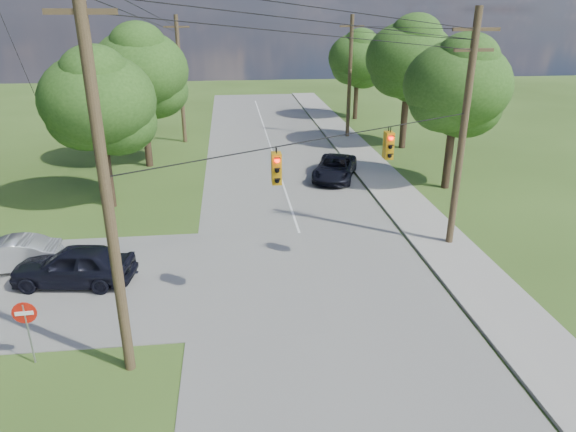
{
  "coord_description": "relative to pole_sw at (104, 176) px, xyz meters",
  "views": [
    {
      "loc": [
        -1.21,
        -13.1,
        10.34
      ],
      "look_at": [
        0.86,
        5.0,
        3.0
      ],
      "focal_mm": 32.0,
      "sensor_mm": 36.0,
      "label": 1
    }
  ],
  "objects": [
    {
      "name": "ground",
      "position": [
        4.6,
        -0.4,
        -6.23
      ],
      "size": [
        140.0,
        140.0,
        0.0
      ],
      "primitive_type": "plane",
      "color": "#314C19",
      "rests_on": "ground"
    },
    {
      "name": "main_road",
      "position": [
        6.6,
        4.6,
        -6.21
      ],
      "size": [
        10.0,
        100.0,
        0.03
      ],
      "primitive_type": "cube",
      "color": "gray",
      "rests_on": "ground"
    },
    {
      "name": "sidewalk_east",
      "position": [
        13.3,
        4.6,
        -6.17
      ],
      "size": [
        2.6,
        100.0,
        0.12
      ],
      "primitive_type": "cube",
      "color": "gray",
      "rests_on": "ground"
    },
    {
      "name": "pole_sw",
      "position": [
        0.0,
        0.0,
        0.0
      ],
      "size": [
        2.0,
        0.32,
        12.0
      ],
      "color": "brown",
      "rests_on": "ground"
    },
    {
      "name": "pole_ne",
      "position": [
        13.5,
        7.6,
        -0.76
      ],
      "size": [
        2.0,
        0.32,
        10.5
      ],
      "color": "brown",
      "rests_on": "ground"
    },
    {
      "name": "pole_north_e",
      "position": [
        13.5,
        29.6,
        -1.1
      ],
      "size": [
        2.0,
        0.32,
        10.0
      ],
      "color": "brown",
      "rests_on": "ground"
    },
    {
      "name": "pole_north_w",
      "position": [
        -0.4,
        29.6,
        -1.1
      ],
      "size": [
        2.0,
        0.32,
        10.0
      ],
      "color": "brown",
      "rests_on": "ground"
    },
    {
      "name": "power_lines",
      "position": [
        6.1,
        11.14,
        2.93
      ],
      "size": [
        13.93,
        29.62,
        4.93
      ],
      "color": "black",
      "rests_on": "ground"
    },
    {
      "name": "traffic_signals",
      "position": [
        7.15,
        4.03,
        -0.73
      ],
      "size": [
        4.91,
        3.27,
        1.05
      ],
      "color": "#C3880B",
      "rests_on": "ground"
    },
    {
      "name": "tree_w_near",
      "position": [
        -3.4,
        14.6,
        -0.3
      ],
      "size": [
        6.0,
        6.0,
        8.4
      ],
      "color": "#402B20",
      "rests_on": "ground"
    },
    {
      "name": "tree_w_mid",
      "position": [
        -2.4,
        22.6,
        0.35
      ],
      "size": [
        6.4,
        6.4,
        9.22
      ],
      "color": "#402B20",
      "rests_on": "ground"
    },
    {
      "name": "tree_w_far",
      "position": [
        -4.4,
        32.6,
        0.02
      ],
      "size": [
        6.0,
        6.0,
        8.73
      ],
      "color": "#402B20",
      "rests_on": "ground"
    },
    {
      "name": "tree_e_near",
      "position": [
        16.6,
        15.6,
        0.02
      ],
      "size": [
        6.2,
        6.2,
        8.81
      ],
      "color": "#402B20",
      "rests_on": "ground"
    },
    {
      "name": "tree_e_mid",
      "position": [
        17.1,
        25.6,
        0.68
      ],
      "size": [
        6.6,
        6.6,
        9.64
      ],
      "color": "#402B20",
      "rests_on": "ground"
    },
    {
      "name": "tree_e_far",
      "position": [
        16.1,
        37.6,
        -0.31
      ],
      "size": [
        5.8,
        5.8,
        8.32
      ],
      "color": "#402B20",
      "rests_on": "ground"
    },
    {
      "name": "car_cross_dark",
      "position": [
        -3.06,
        5.64,
        -5.38
      ],
      "size": [
        4.98,
        2.5,
        1.63
      ],
      "primitive_type": "imported",
      "rotation": [
        0.0,
        0.0,
        -1.69
      ],
      "color": "black",
      "rests_on": "cross_road"
    },
    {
      "name": "car_cross_silver",
      "position": [
        -6.18,
        7.16,
        -5.5
      ],
      "size": [
        4.32,
        1.79,
        1.39
      ],
      "primitive_type": "imported",
      "rotation": [
        0.0,
        0.0,
        -1.5
      ],
      "color": "#A6A9AD",
      "rests_on": "cross_road"
    },
    {
      "name": "car_main_north",
      "position": [
        10.1,
        18.17,
        -5.47
      ],
      "size": [
        4.02,
        5.72,
        1.45
      ],
      "primitive_type": "imported",
      "rotation": [
        0.0,
        0.0,
        -0.34
      ],
      "color": "black",
      "rests_on": "main_road"
    },
    {
      "name": "do_not_enter_sign",
      "position": [
        -3.03,
        0.6,
        -4.62
      ],
      "size": [
        0.73,
        0.1,
        2.19
      ],
      "rotation": [
        0.0,
        0.0,
        0.06
      ],
      "color": "gray",
      "rests_on": "ground"
    }
  ]
}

